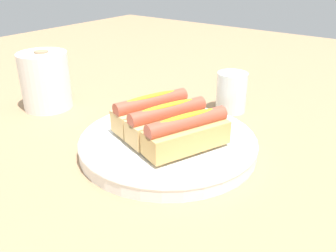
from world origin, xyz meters
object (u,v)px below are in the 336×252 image
at_px(hotdog_side, 151,112).
at_px(paper_towel_roll, 45,81).
at_px(serving_bowl, 168,143).
at_px(hotdog_back, 168,122).
at_px(hotdog_front, 187,133).
at_px(water_glass, 231,94).

height_order(hotdog_side, paper_towel_roll, paper_towel_roll).
bearing_deg(serving_bowl, paper_towel_roll, 90.22).
distance_m(hotdog_back, paper_towel_roll, 0.35).
relative_size(hotdog_front, hotdog_back, 1.00).
distance_m(serving_bowl, hotdog_side, 0.07).
bearing_deg(serving_bowl, hotdog_back, 0.00).
xyz_separation_m(hotdog_front, paper_towel_roll, (0.02, 0.40, 0.01)).
bearing_deg(serving_bowl, hotdog_front, -107.88).
height_order(serving_bowl, paper_towel_roll, paper_towel_roll).
distance_m(hotdog_side, water_glass, 0.23).
height_order(hotdog_back, water_glass, hotdog_back).
relative_size(serving_bowl, hotdog_side, 2.04).
height_order(hotdog_back, paper_towel_roll, paper_towel_roll).
bearing_deg(water_glass, hotdog_back, 179.86).
relative_size(serving_bowl, hotdog_back, 2.04).
bearing_deg(hotdog_back, hotdog_front, -107.88).
height_order(serving_bowl, hotdog_side, hotdog_side).
xyz_separation_m(hotdog_back, paper_towel_roll, (-0.00, 0.35, 0.01)).
height_order(hotdog_front, water_glass, hotdog_front).
relative_size(hotdog_front, hotdog_side, 1.00).
xyz_separation_m(hotdog_front, hotdog_back, (0.02, 0.05, 0.00)).
height_order(hotdog_back, hotdog_side, same).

